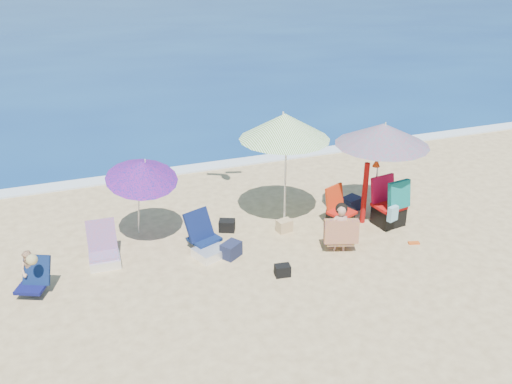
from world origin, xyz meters
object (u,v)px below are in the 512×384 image
object	(u,v)px
camp_chair_right	(390,208)
person_center	(340,229)
umbrella_striped	(285,126)
camp_chair_left	(340,214)
umbrella_blue	(142,170)
umbrella_turquoise	(383,134)
chair_navy	(206,243)
chair_rainbow	(104,253)
person_left	(32,272)
furled_umbrella	(367,187)

from	to	relation	value
camp_chair_right	person_center	world-z (taller)	camp_chair_right
umbrella_striped	camp_chair_left	world-z (taller)	umbrella_striped
camp_chair_left	camp_chair_right	world-z (taller)	camp_chair_right
umbrella_blue	umbrella_turquoise	bearing A→B (deg)	-8.66
umbrella_turquoise	camp_chair_left	bearing A→B (deg)	176.89
person_center	chair_navy	bearing A→B (deg)	161.40
chair_rainbow	camp_chair_right	distance (m)	5.64
umbrella_striped	person_left	world-z (taller)	umbrella_striped
chair_rainbow	camp_chair_right	size ratio (longest dim) A/B	0.71
chair_navy	camp_chair_right	xyz separation A→B (m)	(3.79, -0.23, 0.18)
chair_rainbow	camp_chair_right	xyz separation A→B (m)	(5.61, -0.52, 0.18)
umbrella_blue	person_left	distance (m)	2.54
person_left	umbrella_striped	bearing A→B (deg)	9.98
camp_chair_right	umbrella_turquoise	bearing A→B (deg)	114.68
umbrella_turquoise	chair_rainbow	world-z (taller)	umbrella_turquoise
umbrella_striped	camp_chair_left	bearing A→B (deg)	-26.35
umbrella_turquoise	umbrella_blue	distance (m)	4.67
umbrella_turquoise	person_center	distance (m)	2.10
person_center	furled_umbrella	bearing A→B (deg)	38.76
chair_navy	camp_chair_right	bearing A→B (deg)	-3.52
chair_rainbow	person_left	xyz separation A→B (m)	(-1.19, -0.50, 0.18)
camp_chair_right	umbrella_striped	bearing A→B (deg)	156.45
umbrella_striped	chair_rainbow	distance (m)	4.10
furled_umbrella	camp_chair_right	bearing A→B (deg)	-31.05
camp_chair_right	person_left	size ratio (longest dim) A/B	1.27
furled_umbrella	camp_chair_right	distance (m)	0.65
camp_chair_right	person_center	distance (m)	1.54
umbrella_striped	camp_chair_right	distance (m)	2.75
umbrella_turquoise	chair_rainbow	xyz separation A→B (m)	(-5.47, 0.21, -1.67)
umbrella_turquoise	person_left	xyz separation A→B (m)	(-6.66, -0.29, -1.50)
furled_umbrella	camp_chair_left	world-z (taller)	furled_umbrella
umbrella_blue	camp_chair_right	world-z (taller)	umbrella_blue
chair_navy	chair_rainbow	xyz separation A→B (m)	(-1.82, 0.28, -0.00)
umbrella_turquoise	furled_umbrella	xyz separation A→B (m)	(-0.28, -0.05, -1.07)
umbrella_blue	person_left	size ratio (longest dim) A/B	2.23
chair_navy	camp_chair_right	size ratio (longest dim) A/B	0.93
furled_umbrella	chair_navy	distance (m)	3.42
camp_chair_left	person_left	xyz separation A→B (m)	(-5.86, -0.33, 0.12)
person_center	person_left	xyz separation A→B (m)	(-5.37, 0.58, -0.08)
furled_umbrella	chair_rainbow	size ratio (longest dim) A/B	1.97
furled_umbrella	person_left	world-z (taller)	furled_umbrella
umbrella_turquoise	chair_rainbow	bearing A→B (deg)	177.77
umbrella_turquoise	furled_umbrella	world-z (taller)	umbrella_turquoise
camp_chair_right	chair_rainbow	bearing A→B (deg)	174.73
camp_chair_left	person_center	distance (m)	1.05
umbrella_blue	chair_rainbow	size ratio (longest dim) A/B	2.47
umbrella_blue	umbrella_striped	bearing A→B (deg)	-2.92
umbrella_striped	camp_chair_right	xyz separation A→B (m)	(1.98, -0.86, -1.69)
umbrella_blue	camp_chair_right	bearing A→B (deg)	-11.97
umbrella_turquoise	person_left	distance (m)	6.83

